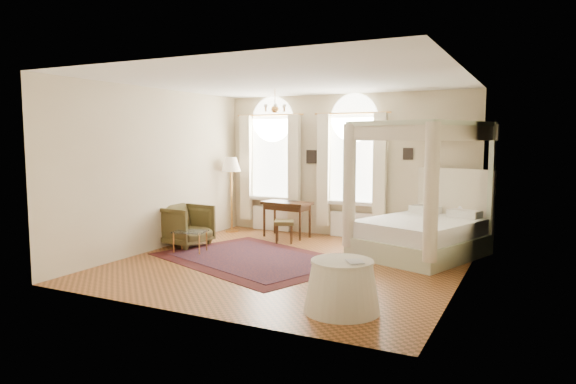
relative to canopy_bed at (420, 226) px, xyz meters
name	(u,v)px	position (x,y,z in m)	size (l,w,h in m)	color
ground	(288,264)	(-2.00, -1.72, -0.59)	(6.00, 6.00, 0.00)	#98562C
room_walls	(288,156)	(-2.00, -1.72, 1.39)	(6.00, 6.00, 6.00)	beige
window_left	(271,171)	(-3.90, 1.15, 0.90)	(1.62, 0.27, 3.29)	white
window_right	(352,173)	(-1.80, 1.15, 0.90)	(1.62, 0.27, 3.29)	white
chandelier	(275,108)	(-2.90, -0.52, 2.32)	(0.51, 0.45, 0.50)	#CE9144
wall_pictures	(349,156)	(-1.91, 1.25, 1.30)	(2.54, 0.03, 0.39)	black
canopy_bed	(420,226)	(0.00, 0.00, 0.00)	(2.63, 2.89, 2.60)	beige
nightstand	(464,236)	(0.70, 0.98, -0.32)	(0.38, 0.34, 0.54)	#37220F
nightstand_lamp	(462,210)	(0.64, 1.03, 0.22)	(0.28, 0.28, 0.41)	#CE9144
writing_desk	(287,207)	(-3.17, 0.57, 0.12)	(1.16, 0.69, 0.83)	#37220F
laptop	(293,201)	(-3.05, 0.65, 0.25)	(0.32, 0.21, 0.03)	black
stool	(284,224)	(-2.94, -0.03, -0.18)	(0.56, 0.56, 0.49)	#4B3B20
armchair	(185,225)	(-4.70, -1.24, -0.15)	(0.93, 0.96, 0.87)	#473D1E
coffee_table	(190,233)	(-4.20, -1.73, -0.20)	(0.71, 0.57, 0.43)	white
floor_lamp	(231,168)	(-4.70, 0.60, 0.97)	(0.47, 0.47, 1.83)	#CE9144
oriental_rug	(254,259)	(-2.74, -1.67, -0.58)	(4.23, 3.65, 0.01)	#471112
side_table	(342,286)	(-0.22, -3.72, -0.25)	(1.02, 1.02, 0.69)	white
book	(347,262)	(-0.10, -3.85, 0.11)	(0.20, 0.27, 0.03)	black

